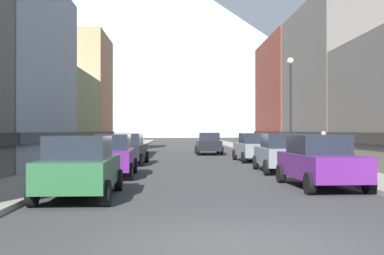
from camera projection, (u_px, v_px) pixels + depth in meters
ground_plane at (239, 244)px, 8.18m from camera, size 400.00×400.00×0.00m
sidewalk_left at (118, 151)px, 42.94m from camera, size 2.50×100.00×0.15m
sidewalk_right at (256, 151)px, 43.38m from camera, size 2.50×100.00×0.15m
storefront_left_2 at (32, 117)px, 35.95m from camera, size 8.94×9.56×6.14m
storefront_left_3 at (72, 95)px, 45.14m from camera, size 6.87×8.31×10.90m
storefront_right_2 at (371, 85)px, 33.07m from camera, size 10.17×11.37×10.46m
storefront_right_3 at (312, 97)px, 45.47m from camera, size 9.08×12.49×10.58m
car_left_0 at (80, 167)px, 13.70m from camera, size 2.14×4.44×1.78m
car_left_1 at (110, 155)px, 20.00m from camera, size 2.19×4.46×1.78m
car_left_2 at (128, 149)px, 27.27m from camera, size 2.21×4.47×1.78m
car_right_0 at (320, 161)px, 16.19m from camera, size 2.23×4.48×1.78m
car_right_1 at (281, 153)px, 22.21m from camera, size 2.15×4.44×1.78m
car_right_2 at (254, 147)px, 29.89m from camera, size 2.21×4.47×1.78m
car_driving_0 at (209, 143)px, 38.75m from camera, size 2.06×4.40×1.78m
pedestrian_0 at (276, 145)px, 35.06m from camera, size 0.36×0.36×1.54m
pedestrian_1 at (324, 150)px, 23.71m from camera, size 0.36×0.36×1.76m
streetlamp_right at (291, 94)px, 26.79m from camera, size 0.36×0.36×5.86m
mountain_backdrop at (146, 45)px, 267.74m from camera, size 272.65×272.65×99.79m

